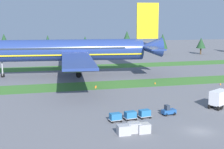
{
  "coord_description": "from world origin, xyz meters",
  "views": [
    {
      "loc": [
        -26.53,
        -46.92,
        18.29
      ],
      "look_at": [
        -5.99,
        33.56,
        4.0
      ],
      "focal_mm": 54.07,
      "sensor_mm": 36.0,
      "label": 1
    }
  ],
  "objects_px": {
    "airliner": "(70,50)",
    "uld_container_0": "(124,130)",
    "uld_container_1": "(134,128)",
    "taxiway_marker_0": "(155,83)",
    "cargo_dolly_lead": "(145,113)",
    "cargo_dolly_second": "(130,115)",
    "taxiway_marker_2": "(95,87)",
    "catering_truck": "(222,98)",
    "cargo_dolly_third": "(115,117)",
    "uld_container_2": "(144,128)",
    "taxiway_marker_3": "(96,86)",
    "baggage_tug": "(168,111)",
    "taxiway_marker_1": "(220,84)"
  },
  "relations": [
    {
      "from": "airliner",
      "to": "uld_container_0",
      "type": "bearing_deg",
      "value": -172.75
    },
    {
      "from": "uld_container_1",
      "to": "taxiway_marker_0",
      "type": "distance_m",
      "value": 40.37
    },
    {
      "from": "cargo_dolly_lead",
      "to": "taxiway_marker_0",
      "type": "bearing_deg",
      "value": 147.23
    },
    {
      "from": "cargo_dolly_second",
      "to": "taxiway_marker_2",
      "type": "distance_m",
      "value": 28.4
    },
    {
      "from": "cargo_dolly_lead",
      "to": "catering_truck",
      "type": "distance_m",
      "value": 18.21
    },
    {
      "from": "airliner",
      "to": "cargo_dolly_third",
      "type": "xyz_separation_m",
      "value": [
        1.6,
        -48.87,
        -7.17
      ]
    },
    {
      "from": "airliner",
      "to": "cargo_dolly_third",
      "type": "relative_size",
      "value": 30.27
    },
    {
      "from": "uld_container_2",
      "to": "uld_container_1",
      "type": "bearing_deg",
      "value": 158.92
    },
    {
      "from": "taxiway_marker_2",
      "to": "uld_container_2",
      "type": "bearing_deg",
      "value": -89.01
    },
    {
      "from": "airliner",
      "to": "cargo_dolly_lead",
      "type": "bearing_deg",
      "value": -165.27
    },
    {
      "from": "cargo_dolly_lead",
      "to": "uld_container_1",
      "type": "height_order",
      "value": "uld_container_1"
    },
    {
      "from": "catering_truck",
      "to": "uld_container_0",
      "type": "relative_size",
      "value": 3.59
    },
    {
      "from": "uld_container_1",
      "to": "taxiway_marker_2",
      "type": "distance_m",
      "value": 34.89
    },
    {
      "from": "cargo_dolly_third",
      "to": "taxiway_marker_3",
      "type": "height_order",
      "value": "cargo_dolly_third"
    },
    {
      "from": "baggage_tug",
      "to": "catering_truck",
      "type": "bearing_deg",
      "value": 94.01
    },
    {
      "from": "baggage_tug",
      "to": "uld_container_1",
      "type": "bearing_deg",
      "value": -58.63
    },
    {
      "from": "cargo_dolly_third",
      "to": "uld_container_0",
      "type": "relative_size",
      "value": 1.19
    },
    {
      "from": "uld_container_0",
      "to": "taxiway_marker_2",
      "type": "height_order",
      "value": "uld_container_0"
    },
    {
      "from": "taxiway_marker_2",
      "to": "cargo_dolly_second",
      "type": "bearing_deg",
      "value": -88.78
    },
    {
      "from": "cargo_dolly_second",
      "to": "taxiway_marker_0",
      "type": "height_order",
      "value": "cargo_dolly_second"
    },
    {
      "from": "uld_container_0",
      "to": "baggage_tug",
      "type": "bearing_deg",
      "value": 36.27
    },
    {
      "from": "cargo_dolly_third",
      "to": "taxiway_marker_1",
      "type": "xyz_separation_m",
      "value": [
        36.1,
        24.51,
        -0.67
      ]
    },
    {
      "from": "cargo_dolly_third",
      "to": "taxiway_marker_3",
      "type": "distance_m",
      "value": 29.8
    },
    {
      "from": "airliner",
      "to": "cargo_dolly_lead",
      "type": "distance_m",
      "value": 49.16
    },
    {
      "from": "cargo_dolly_third",
      "to": "catering_truck",
      "type": "bearing_deg",
      "value": 92.2
    },
    {
      "from": "cargo_dolly_third",
      "to": "taxiway_marker_0",
      "type": "relative_size",
      "value": 4.2
    },
    {
      "from": "taxiway_marker_0",
      "to": "taxiway_marker_3",
      "type": "bearing_deg",
      "value": -178.6
    },
    {
      "from": "cargo_dolly_lead",
      "to": "uld_container_2",
      "type": "distance_m",
      "value": 7.97
    },
    {
      "from": "cargo_dolly_lead",
      "to": "catering_truck",
      "type": "bearing_deg",
      "value": 92.9
    },
    {
      "from": "taxiway_marker_0",
      "to": "taxiway_marker_2",
      "type": "xyz_separation_m",
      "value": [
        -17.07,
        -1.3,
        0.03
      ]
    },
    {
      "from": "baggage_tug",
      "to": "cargo_dolly_second",
      "type": "height_order",
      "value": "baggage_tug"
    },
    {
      "from": "uld_container_0",
      "to": "taxiway_marker_1",
      "type": "xyz_separation_m",
      "value": [
        36.53,
        31.21,
        -0.53
      ]
    },
    {
      "from": "baggage_tug",
      "to": "taxiway_marker_0",
      "type": "xyz_separation_m",
      "value": [
        8.62,
        28.61,
        -0.53
      ]
    },
    {
      "from": "airliner",
      "to": "taxiway_marker_0",
      "type": "xyz_separation_m",
      "value": [
        20.94,
        -18.78,
        -7.8
      ]
    },
    {
      "from": "airliner",
      "to": "taxiway_marker_3",
      "type": "distance_m",
      "value": 21.14
    },
    {
      "from": "uld_container_0",
      "to": "taxiway_marker_2",
      "type": "xyz_separation_m",
      "value": [
        2.7,
        35.49,
        -0.47
      ]
    },
    {
      "from": "airliner",
      "to": "cargo_dolly_lead",
      "type": "xyz_separation_m",
      "value": [
        7.34,
        -48.07,
        -7.17
      ]
    },
    {
      "from": "airliner",
      "to": "catering_truck",
      "type": "bearing_deg",
      "value": -144.53
    },
    {
      "from": "cargo_dolly_second",
      "to": "cargo_dolly_third",
      "type": "xyz_separation_m",
      "value": [
        -2.87,
        -0.4,
        0.0
      ]
    },
    {
      "from": "uld_container_0",
      "to": "taxiway_marker_3",
      "type": "bearing_deg",
      "value": 85.22
    },
    {
      "from": "catering_truck",
      "to": "airliner",
      "type": "bearing_deg",
      "value": 179.35
    },
    {
      "from": "uld_container_1",
      "to": "taxiway_marker_3",
      "type": "xyz_separation_m",
      "value": [
        1.16,
        35.77,
        -0.52
      ]
    },
    {
      "from": "baggage_tug",
      "to": "taxiway_marker_0",
      "type": "distance_m",
      "value": 29.88
    },
    {
      "from": "cargo_dolly_third",
      "to": "taxiway_marker_0",
      "type": "height_order",
      "value": "cargo_dolly_third"
    },
    {
      "from": "catering_truck",
      "to": "uld_container_0",
      "type": "bearing_deg",
      "value": -95.69
    },
    {
      "from": "catering_truck",
      "to": "taxiway_marker_1",
      "type": "bearing_deg",
      "value": 118.33
    },
    {
      "from": "cargo_dolly_third",
      "to": "taxiway_marker_2",
      "type": "xyz_separation_m",
      "value": [
        2.27,
        28.79,
        -0.61
      ]
    },
    {
      "from": "cargo_dolly_lead",
      "to": "taxiway_marker_1",
      "type": "relative_size",
      "value": 4.76
    },
    {
      "from": "cargo_dolly_lead",
      "to": "airliner",
      "type": "bearing_deg",
      "value": -179.19
    },
    {
      "from": "cargo_dolly_third",
      "to": "taxiway_marker_0",
      "type": "distance_m",
      "value": 35.77
    }
  ]
}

